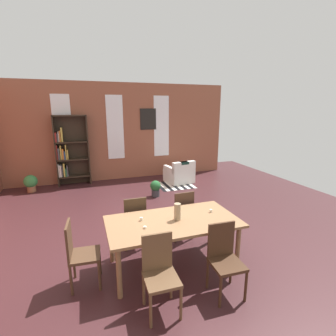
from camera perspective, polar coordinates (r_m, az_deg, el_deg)
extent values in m
plane|color=#3B1D20|center=(5.01, -4.55, -15.29)|extent=(11.05, 11.05, 0.00)
cube|color=#96543D|center=(8.67, -12.08, 8.07)|extent=(7.98, 0.12, 3.25)
cube|color=white|center=(8.54, -23.08, 8.31)|extent=(0.55, 0.02, 2.11)
cube|color=white|center=(8.59, -12.08, 9.11)|extent=(0.55, 0.02, 2.11)
cube|color=white|center=(8.94, -1.53, 9.56)|extent=(0.55, 0.02, 2.11)
cube|color=#87603F|center=(3.83, 1.16, -12.25)|extent=(1.98, 1.04, 0.04)
cylinder|color=#87603F|center=(3.49, -11.23, -22.67)|extent=(0.07, 0.07, 0.73)
cylinder|color=#87603F|center=(4.06, 15.77, -17.34)|extent=(0.07, 0.07, 0.73)
cylinder|color=#87603F|center=(4.19, -12.92, -16.07)|extent=(0.07, 0.07, 0.73)
cylinder|color=#87603F|center=(4.68, 9.82, -12.65)|extent=(0.07, 0.07, 0.73)
cylinder|color=#998466|center=(3.79, 2.18, -10.05)|extent=(0.10, 0.10, 0.26)
cylinder|color=silver|center=(4.14, 9.86, -9.71)|extent=(0.04, 0.04, 0.05)
cylinder|color=silver|center=(3.82, -6.17, -11.62)|extent=(0.04, 0.04, 0.05)
cylinder|color=silver|center=(3.60, -5.34, -13.47)|extent=(0.04, 0.04, 0.03)
cube|color=brown|center=(3.20, -1.51, -24.31)|extent=(0.41, 0.41, 0.04)
cube|color=brown|center=(3.20, -2.52, -18.82)|extent=(0.38, 0.04, 0.50)
cylinder|color=brown|center=(3.19, -4.02, -30.11)|extent=(0.04, 0.04, 0.43)
cylinder|color=brown|center=(3.26, 3.00, -28.81)|extent=(0.04, 0.04, 0.43)
cylinder|color=brown|center=(3.45, -5.61, -26.11)|extent=(0.04, 0.04, 0.43)
cylinder|color=brown|center=(3.52, 0.71, -25.07)|extent=(0.04, 0.04, 0.43)
cube|color=#3E2E1E|center=(4.56, -7.90, -12.08)|extent=(0.40, 0.40, 0.04)
cube|color=#3E2E1E|center=(4.29, -7.52, -10.10)|extent=(0.38, 0.03, 0.50)
cylinder|color=#3E2E1E|center=(4.85, -6.10, -13.45)|extent=(0.04, 0.04, 0.43)
cylinder|color=#3E2E1E|center=(4.80, -10.42, -13.95)|extent=(0.04, 0.04, 0.43)
cylinder|color=#3E2E1E|center=(4.54, -5.03, -15.43)|extent=(0.04, 0.04, 0.43)
cylinder|color=#3E2E1E|center=(4.48, -9.67, -16.01)|extent=(0.04, 0.04, 0.43)
cube|color=#412B1F|center=(4.79, 2.77, -10.66)|extent=(0.42, 0.42, 0.04)
cube|color=#412B1F|center=(4.54, 3.80, -8.66)|extent=(0.38, 0.05, 0.50)
cylinder|color=#412B1F|center=(5.11, 3.76, -11.98)|extent=(0.04, 0.04, 0.43)
cylinder|color=#412B1F|center=(4.97, -0.08, -12.67)|extent=(0.04, 0.04, 0.43)
cylinder|color=#412B1F|center=(4.82, 5.66, -13.66)|extent=(0.04, 0.04, 0.43)
cylinder|color=#412B1F|center=(4.68, 1.62, -14.47)|extent=(0.04, 0.04, 0.43)
cube|color=#3F2617|center=(3.52, 13.44, -20.79)|extent=(0.42, 0.42, 0.04)
cube|color=#3F2617|center=(3.52, 12.11, -15.89)|extent=(0.38, 0.05, 0.50)
cylinder|color=#3F2617|center=(3.46, 11.98, -26.24)|extent=(0.04, 0.04, 0.43)
cylinder|color=#3F2617|center=(3.62, 17.49, -24.59)|extent=(0.04, 0.04, 0.43)
cylinder|color=#3F2617|center=(3.71, 9.10, -23.00)|extent=(0.04, 0.04, 0.43)
cylinder|color=#3F2617|center=(3.86, 14.29, -21.68)|extent=(0.04, 0.04, 0.43)
cube|color=#4C3221|center=(3.78, -18.59, -18.52)|extent=(0.43, 0.43, 0.04)
cube|color=#4C3221|center=(3.68, -21.86, -15.27)|extent=(0.06, 0.38, 0.50)
cylinder|color=#4C3221|center=(3.75, -15.50, -22.92)|extent=(0.04, 0.04, 0.43)
cylinder|color=#4C3221|center=(4.04, -15.46, -19.91)|extent=(0.04, 0.04, 0.43)
cylinder|color=#4C3221|center=(3.78, -21.43, -23.06)|extent=(0.04, 0.04, 0.43)
cylinder|color=#4C3221|center=(4.08, -20.84, -20.08)|extent=(0.04, 0.04, 0.43)
cube|color=#2D2319|center=(8.45, -24.43, 3.47)|extent=(0.04, 0.30, 2.22)
cube|color=#2D2319|center=(8.41, -17.86, 3.99)|extent=(0.04, 0.30, 2.22)
cube|color=#2D2319|center=(8.56, -21.13, 3.89)|extent=(1.01, 0.01, 2.22)
cube|color=#2D2319|center=(8.58, -20.68, -1.74)|extent=(0.97, 0.30, 0.04)
cube|color=white|center=(8.56, -23.80, -0.54)|extent=(0.03, 0.24, 0.40)
cube|color=white|center=(8.56, -23.48, -0.63)|extent=(0.05, 0.24, 0.37)
cube|color=#4C4C51|center=(8.56, -23.16, -0.57)|extent=(0.03, 0.20, 0.38)
cube|color=gold|center=(8.55, -22.81, -0.39)|extent=(0.05, 0.19, 0.42)
cube|color=#33724C|center=(8.56, -22.41, -0.93)|extent=(0.03, 0.19, 0.25)
cube|color=#4C4C51|center=(8.55, -22.17, -0.54)|extent=(0.03, 0.19, 0.36)
cube|color=#2D2319|center=(8.46, -20.99, 1.89)|extent=(0.97, 0.30, 0.04)
cube|color=#B22D28|center=(8.45, -24.19, 3.30)|extent=(0.03, 0.18, 0.46)
cube|color=#4C4C51|center=(8.45, -23.84, 3.00)|extent=(0.05, 0.20, 0.36)
cube|color=gold|center=(8.44, -23.47, 3.30)|extent=(0.04, 0.16, 0.44)
cube|color=orange|center=(8.45, -23.05, 2.97)|extent=(0.05, 0.17, 0.33)
cube|color=#284C8C|center=(8.45, -22.69, 2.74)|extent=(0.03, 0.21, 0.26)
cube|color=gold|center=(8.43, -22.46, 3.45)|extent=(0.03, 0.25, 0.46)
cube|color=gold|center=(8.44, -22.12, 2.94)|extent=(0.03, 0.24, 0.30)
cube|color=#2D2319|center=(8.38, -21.32, 5.60)|extent=(0.97, 0.30, 0.04)
cube|color=#B22D28|center=(8.39, -24.44, 6.47)|extent=(0.04, 0.22, 0.29)
cube|color=#4C4C51|center=(8.39, -24.14, 6.38)|extent=(0.03, 0.16, 0.26)
cube|color=white|center=(8.38, -23.89, 6.61)|extent=(0.03, 0.15, 0.32)
cube|color=orange|center=(8.37, -23.62, 6.72)|extent=(0.03, 0.20, 0.34)
cube|color=gold|center=(8.37, -23.29, 7.06)|extent=(0.05, 0.18, 0.43)
cube|color=#2D2319|center=(8.32, -21.80, 11.14)|extent=(0.97, 0.30, 0.04)
cube|color=white|center=(8.33, 2.51, -1.85)|extent=(0.91, 0.91, 0.40)
cube|color=white|center=(7.97, 3.70, 0.21)|extent=(0.81, 0.28, 0.35)
cube|color=white|center=(8.44, 4.53, 0.24)|extent=(0.23, 0.73, 0.15)
cube|color=white|center=(8.10, 0.46, -0.27)|extent=(0.23, 0.73, 0.15)
cube|color=#19382D|center=(7.94, 3.71, 1.16)|extent=(0.30, 0.21, 0.08)
cylinder|color=#9E6042|center=(8.42, -28.93, -4.24)|extent=(0.23, 0.23, 0.17)
sphere|color=#387F42|center=(8.36, -29.12, -2.70)|extent=(0.38, 0.38, 0.38)
cylinder|color=#333338|center=(7.01, -2.89, -5.78)|extent=(0.22, 0.22, 0.19)
sphere|color=#235B2D|center=(6.94, -2.91, -4.11)|extent=(0.30, 0.30, 0.30)
cube|color=black|center=(7.86, -1.79, -4.30)|extent=(0.11, 1.02, 0.01)
cube|color=silver|center=(7.89, -1.02, -4.22)|extent=(0.11, 1.02, 0.01)
cube|color=black|center=(7.92, -0.25, -4.14)|extent=(0.11, 1.02, 0.01)
cube|color=silver|center=(7.96, 0.51, -4.06)|extent=(0.11, 1.02, 0.01)
cube|color=black|center=(7.99, 1.26, -3.98)|extent=(0.11, 1.02, 0.01)
cube|color=silver|center=(8.03, 2.00, -3.90)|extent=(0.11, 1.02, 0.01)
cube|color=black|center=(8.07, 2.74, -3.82)|extent=(0.11, 1.02, 0.01)
cube|color=silver|center=(8.11, 3.47, -3.74)|extent=(0.11, 1.02, 0.01)
cube|color=black|center=(8.15, 4.19, -3.66)|extent=(0.11, 1.02, 0.01)
cube|color=silver|center=(8.19, 4.91, -3.58)|extent=(0.11, 1.02, 0.01)
cube|color=black|center=(8.78, -4.60, 11.16)|extent=(0.56, 0.03, 0.72)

